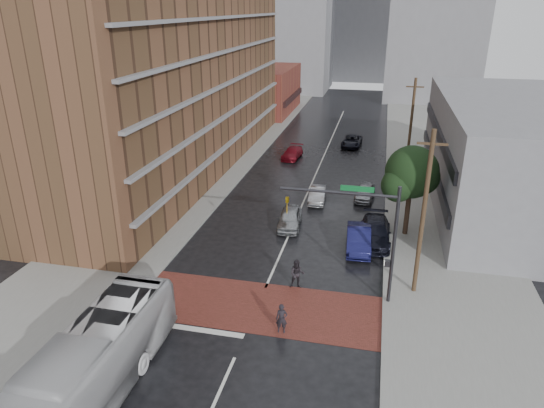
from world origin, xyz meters
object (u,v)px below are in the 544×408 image
at_px(transit_bus, 85,374).
at_px(car_parked_mid, 375,232).
at_px(car_travel_a, 290,218).
at_px(suv_travel, 352,141).
at_px(pedestrian_a, 282,319).
at_px(car_parked_far, 365,192).
at_px(car_travel_b, 318,195).
at_px(car_parked_near, 359,239).
at_px(pedestrian_b, 297,274).
at_px(car_travel_c, 292,153).

xyz_separation_m(transit_bus, car_parked_mid, (11.49, 18.64, -0.91)).
bearing_deg(car_travel_a, suv_travel, 78.48).
height_order(pedestrian_a, car_parked_far, pedestrian_a).
distance_m(car_travel_b, suv_travel, 19.02).
xyz_separation_m(pedestrian_a, car_parked_mid, (4.47, 11.85, -0.05)).
distance_m(pedestrian_a, suv_travel, 37.71).
height_order(suv_travel, car_parked_mid, car_parked_mid).
height_order(car_travel_a, suv_travel, car_travel_a).
xyz_separation_m(suv_travel, car_parked_far, (2.41, -17.40, 0.01)).
relative_size(transit_bus, car_travel_b, 3.13).
relative_size(suv_travel, car_parked_near, 1.01).
relative_size(car_parked_near, car_parked_far, 1.21).
xyz_separation_m(pedestrian_b, suv_travel, (0.94, 33.20, -0.27)).
distance_m(pedestrian_a, car_travel_c, 31.54).
xyz_separation_m(car_travel_a, car_parked_far, (5.42, 7.27, -0.06)).
height_order(pedestrian_b, car_parked_near, pedestrian_b).
bearing_deg(pedestrian_a, car_parked_mid, 62.47).
bearing_deg(car_travel_a, car_parked_mid, -14.82).
distance_m(car_travel_b, car_parked_far, 4.32).
xyz_separation_m(transit_bus, car_travel_a, (4.98, 19.81, -0.97)).
xyz_separation_m(car_travel_c, car_parked_far, (8.58, -10.80, 0.05)).
height_order(suv_travel, car_parked_near, car_parked_near).
bearing_deg(pedestrian_b, car_travel_a, 93.60).
bearing_deg(transit_bus, car_parked_mid, 58.72).
bearing_deg(car_travel_c, pedestrian_b, -73.70).
relative_size(transit_bus, car_parked_mid, 2.26).
bearing_deg(car_travel_b, car_parked_near, -66.35).
bearing_deg(suv_travel, car_travel_c, -129.79).
bearing_deg(transit_bus, car_travel_c, 87.65).
height_order(pedestrian_b, car_travel_c, pedestrian_b).
bearing_deg(car_travel_b, car_parked_mid, -55.70).
distance_m(pedestrian_a, car_parked_mid, 12.67).
relative_size(transit_bus, car_travel_c, 2.84).
xyz_separation_m(pedestrian_a, car_travel_c, (-5.22, 31.10, -0.21)).
bearing_deg(car_travel_b, car_travel_c, 107.90).
xyz_separation_m(car_travel_b, car_parked_mid, (5.13, -6.90, 0.14)).
bearing_deg(pedestrian_a, car_travel_a, 92.06).
bearing_deg(car_parked_near, car_travel_b, 112.03).
relative_size(car_travel_b, car_parked_near, 0.82).
bearing_deg(pedestrian_b, suv_travel, 78.31).
height_order(car_travel_b, car_parked_near, car_parked_near).
bearing_deg(pedestrian_b, pedestrian_a, -100.42).
xyz_separation_m(pedestrian_a, suv_travel, (0.96, 37.70, -0.17)).
bearing_deg(pedestrian_a, car_parked_far, 73.71).
height_order(transit_bus, car_travel_a, transit_bus).
xyz_separation_m(transit_bus, car_parked_far, (10.39, 27.08, -1.03)).
distance_m(pedestrian_b, suv_travel, 33.21).
height_order(transit_bus, pedestrian_b, transit_bus).
distance_m(pedestrian_b, car_parked_far, 16.15).
distance_m(transit_bus, car_parked_far, 29.03).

